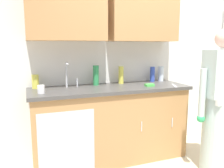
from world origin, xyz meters
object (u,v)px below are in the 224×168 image
object	(u,v)px
sink	(72,90)
bottle_dish_liquid	(152,74)
sponge	(150,85)
bottle_cleaner_spray	(161,74)
cup_by_sink	(41,89)
person_at_sink	(219,113)
bottle_water_tall	(96,75)
bottle_water_short	(35,82)
knife_on_counter	(174,86)
bottle_soap	(121,75)

from	to	relation	value
sink	bottle_dish_liquid	xyz separation A→B (m)	(1.17, 0.19, 0.12)
sink	sponge	size ratio (longest dim) A/B	4.55
bottle_cleaner_spray	cup_by_sink	size ratio (longest dim) A/B	2.44
person_at_sink	cup_by_sink	xyz separation A→B (m)	(-1.87, 0.59, 0.29)
sink	bottle_water_tall	world-z (taller)	sink
sink	bottle_cleaner_spray	world-z (taller)	sink
sink	bottle_water_short	size ratio (longest dim) A/B	3.03
bottle_cleaner_spray	sponge	xyz separation A→B (m)	(-0.37, -0.33, -0.09)
sink	person_at_sink	size ratio (longest dim) A/B	0.31
bottle_cleaner_spray	knife_on_counter	distance (m)	0.43
person_at_sink	bottle_soap	distance (m)	1.27
person_at_sink	bottle_water_short	world-z (taller)	person_at_sink
bottle_dish_liquid	bottle_cleaner_spray	bearing A→B (deg)	1.14
knife_on_counter	cup_by_sink	bearing A→B (deg)	109.25
cup_by_sink	knife_on_counter	bearing A→B (deg)	-3.45
sink	bottle_water_tall	distance (m)	0.41
person_at_sink	sponge	xyz separation A→B (m)	(-0.57, 0.58, 0.26)
bottle_dish_liquid	bottle_water_tall	distance (m)	0.83
bottle_cleaner_spray	knife_on_counter	bearing A→B (deg)	-98.07
bottle_cleaner_spray	bottle_water_short	distance (m)	1.71
bottle_soap	sponge	world-z (taller)	bottle_soap
bottle_water_short	bottle_water_tall	distance (m)	0.74
bottle_dish_liquid	cup_by_sink	bearing A→B (deg)	-168.34
bottle_cleaner_spray	sponge	distance (m)	0.50
bottle_water_tall	cup_by_sink	bearing A→B (deg)	-156.95
bottle_dish_liquid	cup_by_sink	size ratio (longest dim) A/B	2.41
sink	knife_on_counter	size ratio (longest dim) A/B	2.08
sink	bottle_soap	size ratio (longest dim) A/B	2.17
bottle_cleaner_spray	knife_on_counter	world-z (taller)	bottle_cleaner_spray
cup_by_sink	sponge	distance (m)	1.30
bottle_water_short	sponge	xyz separation A→B (m)	(1.35, -0.33, -0.07)
sink	knife_on_counter	bearing A→B (deg)	-10.15
cup_by_sink	sponge	size ratio (longest dim) A/B	0.79
sink	bottle_dish_liquid	distance (m)	1.20
bottle_water_tall	knife_on_counter	world-z (taller)	bottle_water_tall
cup_by_sink	bottle_water_tall	bearing A→B (deg)	23.05
bottle_soap	person_at_sink	bearing A→B (deg)	-47.76
bottle_water_tall	knife_on_counter	distance (m)	1.00
person_at_sink	sponge	bearing A→B (deg)	134.34
knife_on_counter	bottle_cleaner_spray	bearing A→B (deg)	14.62
bottle_dish_liquid	bottle_water_tall	world-z (taller)	bottle_water_tall
bottle_soap	knife_on_counter	distance (m)	0.70
sink	cup_by_sink	bearing A→B (deg)	-160.26
bottle_water_short	cup_by_sink	distance (m)	0.32
bottle_dish_liquid	bottle_cleaner_spray	world-z (taller)	bottle_cleaner_spray
bottle_water_tall	knife_on_counter	size ratio (longest dim) A/B	1.05
bottle_water_short	bottle_water_tall	size ratio (longest dim) A/B	0.65
bottle_water_tall	sponge	xyz separation A→B (m)	(0.61, -0.31, -0.11)
bottle_cleaner_spray	bottle_soap	size ratio (longest dim) A/B	0.92
bottle_cleaner_spray	cup_by_sink	bearing A→B (deg)	-169.20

